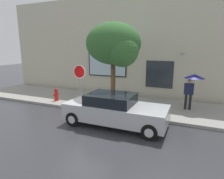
% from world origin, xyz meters
% --- Properties ---
extents(ground_plane, '(60.00, 60.00, 0.00)m').
position_xyz_m(ground_plane, '(0.00, 0.00, 0.00)').
color(ground_plane, '#333338').
extents(sidewalk, '(20.00, 4.00, 0.15)m').
position_xyz_m(sidewalk, '(0.00, 3.00, 0.07)').
color(sidewalk, gray).
rests_on(sidewalk, ground).
extents(building_facade, '(20.00, 0.67, 7.00)m').
position_xyz_m(building_facade, '(-0.01, 5.50, 3.49)').
color(building_facade, beige).
rests_on(building_facade, ground).
extents(parked_car, '(4.58, 1.91, 1.44)m').
position_xyz_m(parked_car, '(1.43, -0.07, 0.71)').
color(parked_car, '#B7BABF').
rests_on(parked_car, ground).
extents(fire_hydrant, '(0.30, 0.44, 0.77)m').
position_xyz_m(fire_hydrant, '(-3.40, 1.82, 0.53)').
color(fire_hydrant, red).
rests_on(fire_hydrant, sidewalk).
extents(pedestrian_with_umbrella, '(1.03, 1.03, 1.95)m').
position_xyz_m(pedestrian_with_umbrella, '(4.53, 3.19, 1.71)').
color(pedestrian_with_umbrella, black).
rests_on(pedestrian_with_umbrella, sidewalk).
extents(street_tree, '(2.98, 2.53, 4.64)m').
position_xyz_m(street_tree, '(0.63, 1.85, 3.58)').
color(street_tree, '#4C3823').
rests_on(street_tree, sidewalk).
extents(stop_sign, '(0.76, 0.10, 2.37)m').
position_xyz_m(stop_sign, '(-1.32, 1.40, 1.82)').
color(stop_sign, gray).
rests_on(stop_sign, sidewalk).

